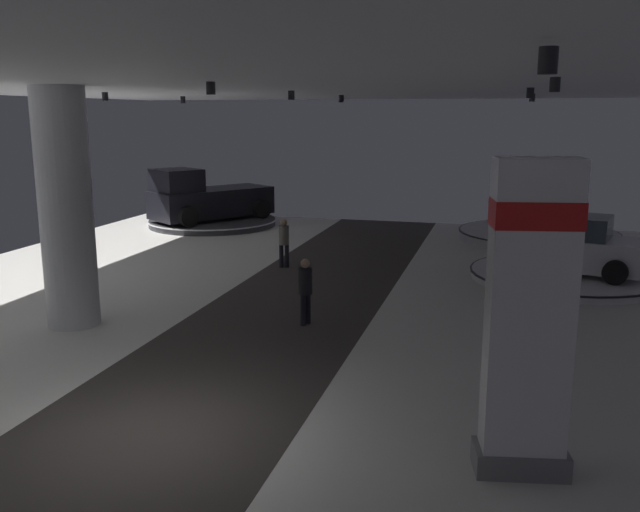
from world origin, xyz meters
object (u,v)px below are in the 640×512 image
object	(u,v)px
column_left	(66,209)
visitor_walking_far	(305,287)
display_car_deep_right	(540,211)
display_platform_deep_right	(538,235)
visitor_walking_near	(284,240)
display_car_far_right	(570,247)
display_platform_deep_left	(213,222)
display_platform_far_right	(566,275)
pickup_truck_deep_left	(206,199)
brand_sign_pylon	(529,317)

from	to	relation	value
column_left	visitor_walking_far	bearing A→B (deg)	14.79
display_car_deep_right	visitor_walking_far	size ratio (longest dim) A/B	2.87
display_platform_deep_right	visitor_walking_near	size ratio (longest dim) A/B	3.85
visitor_walking_near	display_car_far_right	bearing A→B (deg)	4.20
display_platform_deep_left	display_platform_deep_right	bearing A→B (deg)	0.19
display_platform_far_right	display_car_far_right	xyz separation A→B (m)	(0.03, -0.01, 0.87)
display_car_far_right	visitor_walking_far	distance (m)	8.90
pickup_truck_deep_left	display_car_far_right	world-z (taller)	pickup_truck_deep_left
display_platform_far_right	visitor_walking_far	world-z (taller)	visitor_walking_far
brand_sign_pylon	visitor_walking_far	distance (m)	7.50
pickup_truck_deep_left	display_platform_far_right	distance (m)	15.85
visitor_walking_near	display_car_deep_right	bearing A→B (deg)	41.55
display_car_far_right	visitor_walking_near	distance (m)	8.73
display_platform_deep_right	display_platform_far_right	size ratio (longest dim) A/B	1.08
brand_sign_pylon	display_platform_far_right	world-z (taller)	brand_sign_pylon
column_left	display_platform_far_right	distance (m)	14.14
display_car_far_right	brand_sign_pylon	bearing A→B (deg)	-97.42
brand_sign_pylon	display_platform_far_right	size ratio (longest dim) A/B	0.77
display_car_deep_right	display_platform_deep_left	size ratio (longest dim) A/B	0.80
display_platform_far_right	visitor_walking_far	xyz separation A→B (m)	(-6.29, -6.27, 0.76)
column_left	visitor_walking_far	distance (m)	5.78
display_platform_deep_right	display_car_deep_right	world-z (taller)	display_car_deep_right
column_left	brand_sign_pylon	bearing A→B (deg)	-22.76
column_left	visitor_walking_far	size ratio (longest dim) A/B	3.46
display_platform_deep_right	display_car_far_right	xyz separation A→B (m)	(0.60, -6.53, 0.81)
pickup_truck_deep_left	display_car_far_right	size ratio (longest dim) A/B	1.23
display_platform_far_right	visitor_walking_near	size ratio (longest dim) A/B	3.56
display_platform_deep_right	visitor_walking_far	distance (m)	14.03
visitor_walking_near	pickup_truck_deep_left	bearing A→B (deg)	130.58
display_car_deep_right	display_platform_far_right	xyz separation A→B (m)	(0.56, -6.55, -0.99)
pickup_truck_deep_left	display_platform_deep_right	bearing A→B (deg)	1.28
display_platform_deep_left	pickup_truck_deep_left	bearing A→B (deg)	-124.16
display_car_far_right	visitor_walking_far	bearing A→B (deg)	-135.27
display_car_deep_right	visitor_walking_near	bearing A→B (deg)	-138.45
display_platform_deep_right	brand_sign_pylon	bearing A→B (deg)	-92.95
brand_sign_pylon	display_platform_deep_left	bearing A→B (deg)	124.98
display_car_deep_right	display_car_far_right	xyz separation A→B (m)	(0.59, -6.55, -0.12)
column_left	brand_sign_pylon	size ratio (longest dim) A/B	1.26
brand_sign_pylon	pickup_truck_deep_left	bearing A→B (deg)	125.75
display_platform_deep_right	display_platform_deep_left	size ratio (longest dim) A/B	1.08
display_platform_deep_left	visitor_walking_near	size ratio (longest dim) A/B	3.57
brand_sign_pylon	display_car_deep_right	world-z (taller)	brand_sign_pylon
column_left	display_car_far_right	bearing A→B (deg)	33.40
display_platform_deep_left	display_platform_far_right	bearing A→B (deg)	-24.25
brand_sign_pylon	display_car_deep_right	bearing A→B (deg)	87.03
display_car_deep_right	visitor_walking_far	xyz separation A→B (m)	(-5.73, -12.82, -0.23)
brand_sign_pylon	display_car_far_right	size ratio (longest dim) A/B	0.96
display_platform_far_right	display_car_far_right	world-z (taller)	display_car_far_right
display_platform_deep_right	visitor_walking_far	xyz separation A→B (m)	(-5.72, -12.79, 0.70)
column_left	display_platform_far_right	world-z (taller)	column_left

